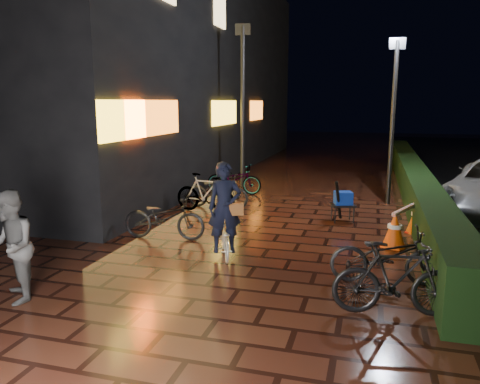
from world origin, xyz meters
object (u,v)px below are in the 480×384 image
(bystander_person, at_px, (11,247))
(cart_assembly, at_px, (343,200))
(traffic_barrier, at_px, (407,223))
(cyclist, at_px, (225,222))

(bystander_person, height_order, cart_assembly, bystander_person)
(traffic_barrier, distance_m, cart_assembly, 1.93)
(cyclist, height_order, traffic_barrier, cyclist)
(cyclist, distance_m, traffic_barrier, 4.16)
(traffic_barrier, xyz_separation_m, cart_assembly, (-1.47, 1.23, 0.19))
(bystander_person, xyz_separation_m, cyclist, (2.45, 2.87, -0.16))
(bystander_person, distance_m, traffic_barrier, 7.85)
(bystander_person, xyz_separation_m, traffic_barrier, (5.96, 5.09, -0.49))
(bystander_person, height_order, traffic_barrier, bystander_person)
(cyclist, height_order, cart_assembly, cyclist)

